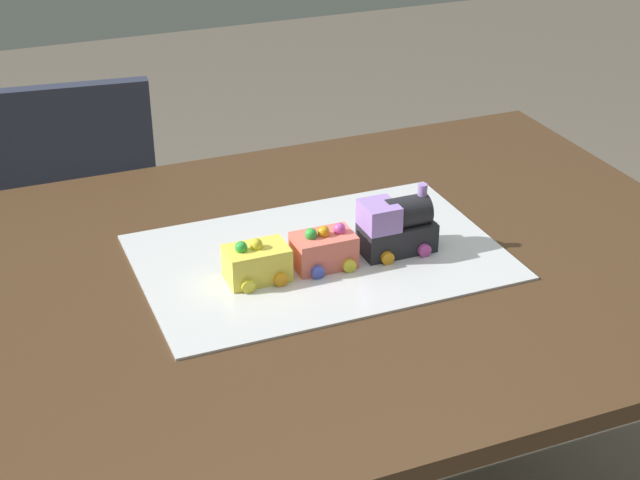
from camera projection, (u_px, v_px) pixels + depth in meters
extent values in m
cube|color=#4C331E|center=(322.00, 273.00, 1.60)|extent=(1.40, 1.00, 0.03)
cube|color=#4C331E|center=(496.00, 271.00, 2.34)|extent=(0.07, 0.07, 0.71)
cube|color=#2D3347|center=(72.00, 226.00, 2.37)|extent=(0.45, 0.45, 0.04)
cube|color=#2D3347|center=(64.00, 173.00, 2.11)|extent=(0.40, 0.08, 0.40)
cube|color=#2D3347|center=(143.00, 265.00, 2.66)|extent=(0.04, 0.04, 0.42)
cube|color=#2D3347|center=(16.00, 282.00, 2.58)|extent=(0.04, 0.04, 0.42)
cube|color=#2D3347|center=(157.00, 331.00, 2.37)|extent=(0.04, 0.04, 0.42)
cube|color=#2D3347|center=(14.00, 351.00, 2.29)|extent=(0.04, 0.04, 0.42)
cube|color=silver|center=(320.00, 257.00, 1.61)|extent=(0.60, 0.40, 0.00)
cube|color=#232328|center=(397.00, 237.00, 1.61)|extent=(0.12, 0.06, 0.05)
cylinder|color=#232328|center=(406.00, 212.00, 1.60)|extent=(0.08, 0.05, 0.05)
cube|color=#AD84E0|center=(379.00, 216.00, 1.58)|extent=(0.06, 0.06, 0.04)
cylinder|color=#AD84E0|center=(422.00, 192.00, 1.59)|extent=(0.02, 0.02, 0.03)
sphere|color=#F4EFCC|center=(433.00, 226.00, 1.63)|extent=(0.02, 0.02, 0.02)
cylinder|color=red|center=(405.00, 232.00, 1.66)|extent=(0.02, 0.01, 0.02)
cylinder|color=red|center=(369.00, 239.00, 1.64)|extent=(0.02, 0.01, 0.02)
cylinder|color=#D84CB2|center=(425.00, 251.00, 1.60)|extent=(0.02, 0.01, 0.02)
cylinder|color=orange|center=(388.00, 258.00, 1.58)|extent=(0.02, 0.01, 0.02)
cube|color=#F27260|center=(325.00, 250.00, 1.57)|extent=(0.10, 0.06, 0.06)
cylinder|color=#D84CB2|center=(332.00, 246.00, 1.61)|extent=(0.02, 0.01, 0.02)
cylinder|color=yellow|center=(302.00, 252.00, 1.60)|extent=(0.02, 0.01, 0.02)
cylinder|color=yellow|center=(349.00, 266.00, 1.56)|extent=(0.02, 0.01, 0.02)
cylinder|color=#4C59D8|center=(318.00, 272.00, 1.54)|extent=(0.02, 0.01, 0.02)
sphere|color=green|center=(311.00, 234.00, 1.54)|extent=(0.02, 0.02, 0.02)
sphere|color=orange|center=(325.00, 231.00, 1.55)|extent=(0.02, 0.02, 0.02)
sphere|color=#D84CB2|center=(340.00, 229.00, 1.56)|extent=(0.02, 0.02, 0.02)
cube|color=#F4E04C|center=(257.00, 263.00, 1.53)|extent=(0.10, 0.06, 0.06)
cylinder|color=orange|center=(266.00, 259.00, 1.58)|extent=(0.02, 0.01, 0.02)
cylinder|color=green|center=(234.00, 265.00, 1.56)|extent=(0.02, 0.01, 0.02)
cylinder|color=orange|center=(281.00, 280.00, 1.52)|extent=(0.02, 0.01, 0.02)
cylinder|color=yellow|center=(248.00, 286.00, 1.50)|extent=(0.02, 0.01, 0.02)
sphere|color=yellow|center=(256.00, 245.00, 1.51)|extent=(0.02, 0.02, 0.02)
sphere|color=green|center=(241.00, 247.00, 1.50)|extent=(0.02, 0.02, 0.02)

